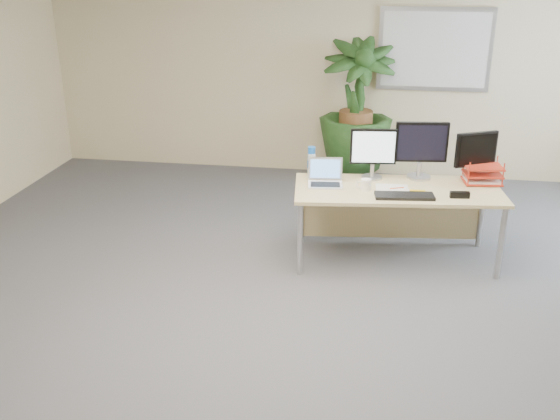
% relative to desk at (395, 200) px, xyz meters
% --- Properties ---
extents(floor, '(8.00, 8.00, 0.00)m').
position_rel_desk_xyz_m(floor, '(-0.79, -1.65, -0.54)').
color(floor, '#414146').
rests_on(floor, ground).
extents(back_wall, '(7.00, 0.04, 2.70)m').
position_rel_desk_xyz_m(back_wall, '(-0.79, 2.35, 0.81)').
color(back_wall, beige).
rests_on(back_wall, floor).
extents(whiteboard, '(1.30, 0.04, 0.95)m').
position_rel_desk_xyz_m(whiteboard, '(0.41, 2.31, 1.01)').
color(whiteboard, '#B3B4B9').
rests_on(whiteboard, back_wall).
extents(desk, '(1.85, 0.94, 0.68)m').
position_rel_desk_xyz_m(desk, '(0.00, 0.00, 0.00)').
color(desk, '#D9BF80').
rests_on(desk, floor).
extents(floor_plant, '(0.95, 0.95, 1.50)m').
position_rel_desk_xyz_m(floor_plant, '(-0.45, 2.05, 0.21)').
color(floor_plant, '#193A15').
rests_on(floor_plant, floor).
extents(monitor_left, '(0.41, 0.19, 0.46)m').
position_rel_desk_xyz_m(monitor_left, '(-0.22, 0.14, 0.40)').
color(monitor_left, '#ACACB1').
rests_on(monitor_left, desk).
extents(monitor_right, '(0.47, 0.21, 0.52)m').
position_rel_desk_xyz_m(monitor_right, '(0.20, 0.21, 0.44)').
color(monitor_right, '#ACACB1').
rests_on(monitor_right, desk).
extents(monitor_dark, '(0.37, 0.20, 0.44)m').
position_rel_desk_xyz_m(monitor_dark, '(0.68, 0.22, 0.40)').
color(monitor_dark, '#ACACB1').
rests_on(monitor_dark, desk).
extents(laptop, '(0.33, 0.29, 0.22)m').
position_rel_desk_xyz_m(laptop, '(-0.62, -0.08, 0.20)').
color(laptop, silver).
rests_on(laptop, desk).
extents(keyboard, '(0.50, 0.21, 0.03)m').
position_rel_desk_xyz_m(keyboard, '(0.06, -0.31, 0.16)').
color(keyboard, black).
rests_on(keyboard, desk).
extents(coffee_mug, '(0.13, 0.09, 0.10)m').
position_rel_desk_xyz_m(coffee_mug, '(-0.27, -0.18, 0.19)').
color(coffee_mug, white).
rests_on(coffee_mug, desk).
extents(spiral_notebook, '(0.29, 0.22, 0.01)m').
position_rel_desk_xyz_m(spiral_notebook, '(-0.04, -0.13, 0.15)').
color(spiral_notebook, silver).
rests_on(spiral_notebook, desk).
extents(orange_pen, '(0.12, 0.06, 0.01)m').
position_rel_desk_xyz_m(orange_pen, '(-0.00, -0.13, 0.16)').
color(orange_pen, '#CE4816').
rests_on(orange_pen, spiral_notebook).
extents(yellow_highlighter, '(0.13, 0.02, 0.02)m').
position_rel_desk_xyz_m(yellow_highlighter, '(0.17, -0.15, 0.15)').
color(yellow_highlighter, yellow).
rests_on(yellow_highlighter, desk).
extents(water_bottle, '(0.07, 0.07, 0.28)m').
position_rel_desk_xyz_m(water_bottle, '(-0.77, 0.10, 0.28)').
color(water_bottle, silver).
rests_on(water_bottle, desk).
extents(letter_tray, '(0.35, 0.28, 0.15)m').
position_rel_desk_xyz_m(letter_tray, '(0.75, 0.16, 0.21)').
color(letter_tray, '#B72916').
rests_on(letter_tray, desk).
extents(stapler, '(0.16, 0.06, 0.05)m').
position_rel_desk_xyz_m(stapler, '(0.51, -0.25, 0.17)').
color(stapler, black).
rests_on(stapler, desk).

